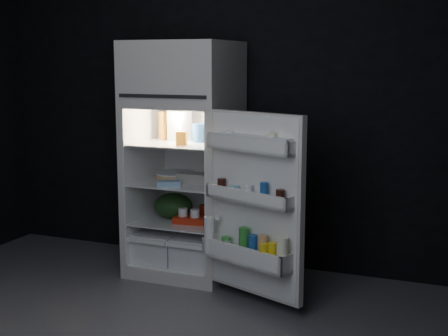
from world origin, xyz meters
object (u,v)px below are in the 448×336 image
at_px(yogurt_tray, 190,220).
at_px(milk_jug, 179,125).
at_px(fridge_door, 253,208).
at_px(refrigerator, 185,151).
at_px(egg_carton, 199,178).

bearing_deg(yogurt_tray, milk_jug, 126.30).
height_order(fridge_door, yogurt_tray, fridge_door).
bearing_deg(yogurt_tray, fridge_door, -37.82).
distance_m(refrigerator, fridge_door, 0.94).
xyz_separation_m(fridge_door, egg_carton, (-0.59, 0.45, 0.08)).
height_order(refrigerator, milk_jug, refrigerator).
height_order(fridge_door, milk_jug, fridge_door).
distance_m(egg_carton, yogurt_tray, 0.32).
height_order(fridge_door, egg_carton, fridge_door).
xyz_separation_m(milk_jug, egg_carton, (0.21, -0.10, -0.38)).
bearing_deg(fridge_door, egg_carton, 142.88).
bearing_deg(milk_jug, fridge_door, -25.60).
xyz_separation_m(refrigerator, milk_jug, (-0.06, 0.03, 0.19)).
xyz_separation_m(fridge_door, yogurt_tray, (-0.63, 0.37, -0.23)).
xyz_separation_m(fridge_door, milk_jug, (-0.80, 0.55, 0.46)).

